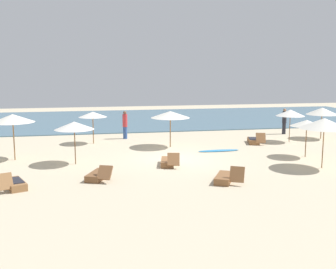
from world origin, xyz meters
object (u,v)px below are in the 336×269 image
Objects in this scene: umbrella_2 at (322,111)px; lounger_4 at (168,162)px; umbrella_0 at (307,123)px; lounger_0 at (254,141)px; umbrella_5 at (93,115)px; umbrella_6 at (290,113)px; person_1 at (125,125)px; surfboard at (219,151)px; lounger_3 at (225,178)px; lounger_6 at (98,175)px; umbrella_1 at (170,114)px; person_0 at (284,121)px; umbrella_7 at (324,123)px; umbrella_3 at (74,126)px; umbrella_4 at (13,118)px; lounger_2 at (14,184)px.

lounger_4 is (-11.39, -5.51, -1.66)m from umbrella_2.
umbrella_0 is 4.65m from lounger_0.
umbrella_5 is 12.30m from umbrella_6.
lounger_0 is 0.99× the size of lounger_4.
person_1 reaches higher than surfboard.
lounger_6 is (-5.09, 1.44, -0.00)m from lounger_3.
umbrella_1 reaches higher than person_0.
umbrella_1 reaches higher than umbrella_5.
umbrella_7 is at bearing -85.10° from lounger_0.
person_1 is (-1.30, 8.00, 0.77)m from lounger_4.
surfboard is (7.82, 1.66, -1.85)m from umbrella_3.
umbrella_6 is 1.11× the size of person_1.
umbrella_0 is at bearing -3.14° from umbrella_3.
lounger_6 is at bearing -143.86° from person_0.
person_1 is 7.11m from surfboard.
umbrella_1 is at bearing -55.67° from person_1.
lounger_4 is 3.84m from lounger_6.
lounger_4 is (-6.93, 1.93, -1.94)m from umbrella_7.
umbrella_0 is 0.84× the size of umbrella_4.
umbrella_4 is 15.06m from umbrella_7.
umbrella_5 is 8.03m from surfboard.
lounger_2 is (-2.24, -3.74, -1.71)m from umbrella_3.
umbrella_5 is at bearing 175.75° from umbrella_2.
umbrella_3 is 7.75m from lounger_3.
umbrella_5 reaches higher than lounger_3.
lounger_3 is at bearing -146.28° from umbrella_0.
person_0 is (13.26, 9.69, 0.76)m from lounger_6.
lounger_4 is 0.98× the size of lounger_6.
umbrella_2 is 1.15× the size of lounger_6.
lounger_3 reaches higher than surfboard.
lounger_6 is at bearing -151.09° from umbrella_6.
umbrella_7 reaches higher than person_1.
umbrella_2 is 8.68m from umbrella_7.
umbrella_2 is at bearing 14.78° from umbrella_6.
person_0 is (16.52, 10.40, 0.75)m from lounger_2.
lounger_3 is 11.75m from person_1.
person_0 is at bearing 5.16° from umbrella_5.
surfboard is (3.45, 2.80, -0.13)m from lounger_4.
lounger_0 is at bearing 1.51° from umbrella_1.
umbrella_4 is 8.18m from person_1.
person_1 is at bearing 41.12° from umbrella_4.
lounger_4 is (-8.77, -4.82, -1.67)m from umbrella_6.
umbrella_0 is 1.14× the size of lounger_3.
umbrella_2 is 1.01× the size of umbrella_6.
surfboard is (-5.32, -2.01, -1.81)m from umbrella_6.
umbrella_2 reaches higher than surfboard.
umbrella_7 is 6.23m from surfboard.
umbrella_4 is 0.99× the size of surfboard.
umbrella_4 is at bearing 160.10° from lounger_4.
umbrella_4 is 18.10m from person_0.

